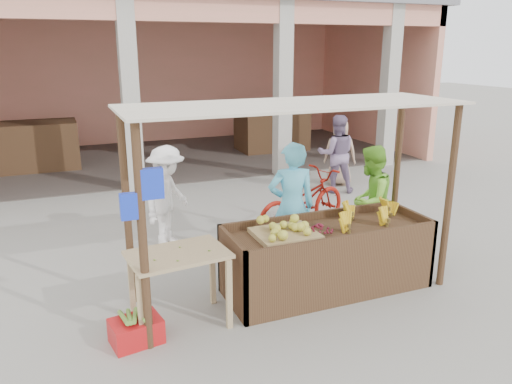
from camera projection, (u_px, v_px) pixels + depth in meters
name	position (u px, v px, depth m)	size (l,w,h in m)	color
ground	(291.00, 296.00, 6.25)	(60.00, 60.00, 0.00)	gray
market_building	(150.00, 58.00, 13.45)	(14.40, 6.40, 4.20)	#F0937D
fruit_stall	(327.00, 260.00, 6.32)	(2.60, 0.95, 0.80)	#49321D
stall_awning	(291.00, 139.00, 5.75)	(4.09, 1.35, 2.39)	#49321D
banana_heap	(367.00, 217.00, 6.43)	(0.99, 0.54, 0.18)	yellow
melon_tray	(285.00, 229.00, 5.98)	(0.74, 0.64, 0.20)	#9D8251
berry_heap	(319.00, 229.00, 6.08)	(0.39, 0.32, 0.12)	maroon
side_table	(178.00, 265.00, 5.44)	(1.12, 0.81, 0.85)	tan
papaya_pile	(177.00, 243.00, 5.37)	(0.77, 0.44, 0.22)	#57922F
red_crate	(136.00, 331.00, 5.23)	(0.51, 0.37, 0.27)	#B41315
plantain_bundle	(135.00, 316.00, 5.18)	(0.39, 0.27, 0.08)	olive
produce_sacks	(296.00, 164.00, 11.88)	(1.01, 0.76, 0.61)	maroon
vendor_blue	(292.00, 203.00, 6.80)	(0.72, 0.53, 1.92)	#57C7E9
vendor_green	(370.00, 198.00, 7.28)	(0.84, 0.48, 1.74)	#7CCF35
motorcycle	(302.00, 201.00, 8.30)	(2.05, 0.71, 1.07)	maroon
shopper_a	(167.00, 192.00, 7.64)	(1.09, 0.55, 1.71)	white
shopper_c	(340.00, 149.00, 11.07)	(0.78, 0.51, 1.62)	tan
shopper_f	(337.00, 150.00, 10.52)	(0.88, 0.51, 1.80)	slate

